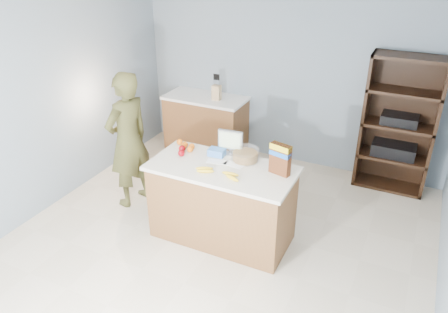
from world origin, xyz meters
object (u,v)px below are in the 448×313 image
at_px(person, 128,141).
at_px(cereal_box, 280,157).
at_px(shelving_unit, 398,126).
at_px(counter_peninsula, 222,206).
at_px(tv, 230,141).

height_order(person, cereal_box, person).
relative_size(shelving_unit, person, 1.05).
height_order(counter_peninsula, tv, tv).
xyz_separation_m(person, cereal_box, (1.95, -0.06, 0.24)).
distance_m(counter_peninsula, tv, 0.72).
bearing_deg(cereal_box, counter_peninsula, -168.22).
distance_m(counter_peninsula, cereal_box, 0.91).
distance_m(tv, cereal_box, 0.67).
distance_m(counter_peninsula, person, 1.44).
xyz_separation_m(counter_peninsula, person, (-1.35, 0.19, 0.44)).
relative_size(counter_peninsula, cereal_box, 4.72).
bearing_deg(shelving_unit, tv, -132.63).
height_order(shelving_unit, cereal_box, shelving_unit).
xyz_separation_m(counter_peninsula, shelving_unit, (1.55, 2.05, 0.45)).
bearing_deg(tv, shelving_unit, 47.37).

